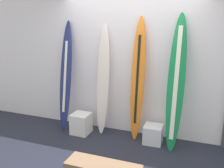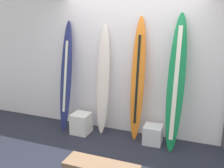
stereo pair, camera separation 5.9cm
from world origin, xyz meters
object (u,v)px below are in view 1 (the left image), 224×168
(display_block_left, at_px, (81,123))
(display_block_center, at_px, (153,134))
(surfboard_navy, at_px, (66,77))
(surfboard_ivory, at_px, (103,81))
(surfboard_emerald, at_px, (176,83))
(surfboard_sunset, at_px, (138,80))

(display_block_left, distance_m, display_block_center, 1.36)
(display_block_center, bearing_deg, surfboard_navy, 178.87)
(surfboard_ivory, xyz_separation_m, display_block_left, (-0.37, -0.21, -0.80))
(surfboard_emerald, height_order, display_block_center, surfboard_emerald)
(surfboard_sunset, bearing_deg, surfboard_emerald, -8.88)
(surfboard_ivory, bearing_deg, surfboard_emerald, -4.70)
(surfboard_emerald, height_order, display_block_left, surfboard_emerald)
(surfboard_navy, relative_size, surfboard_ivory, 1.03)
(surfboard_sunset, xyz_separation_m, display_block_center, (0.33, -0.11, -0.91))
(surfboard_navy, bearing_deg, display_block_center, -1.13)
(surfboard_sunset, height_order, surfboard_emerald, surfboard_emerald)
(surfboard_navy, height_order, display_block_left, surfboard_navy)
(display_block_left, bearing_deg, display_block_center, 4.10)
(surfboard_emerald, bearing_deg, surfboard_ivory, 175.30)
(surfboard_ivory, bearing_deg, display_block_left, -149.68)
(surfboard_sunset, relative_size, display_block_left, 5.65)
(surfboard_emerald, bearing_deg, display_block_center, -178.63)
(surfboard_sunset, bearing_deg, display_block_left, -168.47)
(surfboard_ivory, relative_size, surfboard_emerald, 0.91)
(surfboard_navy, bearing_deg, surfboard_emerald, -0.73)
(display_block_left, height_order, display_block_center, display_block_left)
(surfboard_navy, height_order, surfboard_emerald, surfboard_emerald)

